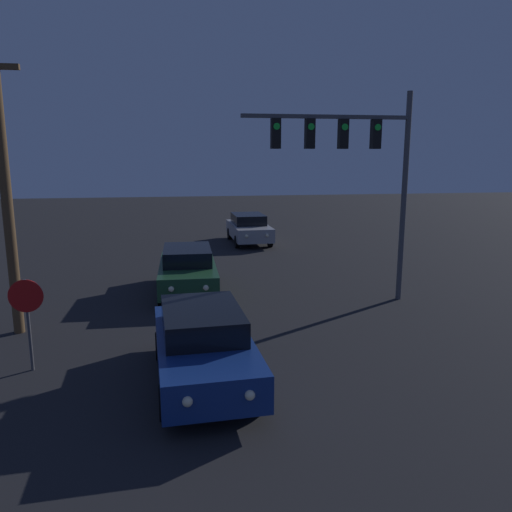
% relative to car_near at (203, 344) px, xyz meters
% --- Properties ---
extents(car_near, '(2.16, 4.71, 1.56)m').
position_rel_car_near_xyz_m(car_near, '(0.00, 0.00, 0.00)').
color(car_near, navy).
rests_on(car_near, ground_plane).
extents(car_mid, '(2.02, 4.65, 1.56)m').
position_rel_car_near_xyz_m(car_mid, '(-0.14, 7.14, 0.00)').
color(car_mid, '#1E4728').
rests_on(car_mid, ground_plane).
extents(car_far, '(2.06, 4.67, 1.56)m').
position_rel_car_near_xyz_m(car_far, '(3.45, 16.77, 0.00)').
color(car_far, '#99999E').
rests_on(car_far, ground_plane).
extents(traffic_signal_mast, '(5.39, 0.30, 6.69)m').
position_rel_car_near_xyz_m(traffic_signal_mast, '(5.15, 5.15, 3.87)').
color(traffic_signal_mast, '#4C4C51').
rests_on(traffic_signal_mast, ground_plane).
extents(stop_sign, '(0.74, 0.07, 2.10)m').
position_rel_car_near_xyz_m(stop_sign, '(-3.77, 1.12, 0.65)').
color(stop_sign, '#4C4C51').
rests_on(stop_sign, ground_plane).
extents(utility_pole, '(1.20, 0.28, 7.65)m').
position_rel_car_near_xyz_m(utility_pole, '(-4.80, 3.77, 3.12)').
color(utility_pole, brown).
rests_on(utility_pole, ground_plane).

